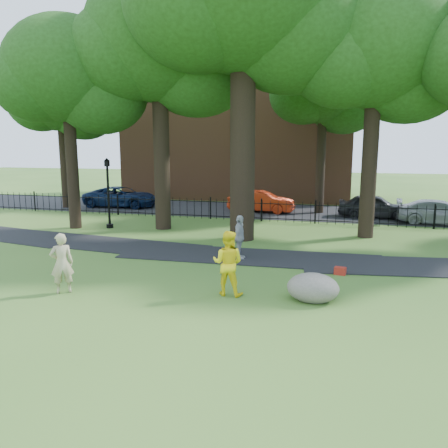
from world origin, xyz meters
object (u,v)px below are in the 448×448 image
(man, at_px, (228,263))
(red_sedan, at_px, (261,202))
(boulder, at_px, (313,286))
(woman, at_px, (62,263))
(big_tree, at_px, (247,2))
(lamppost, at_px, (108,194))

(man, relative_size, red_sedan, 0.45)
(man, height_order, boulder, man)
(red_sedan, bearing_deg, woman, 173.60)
(man, bearing_deg, woman, 15.72)
(big_tree, relative_size, red_sedan, 3.44)
(woman, bearing_deg, red_sedan, -136.00)
(woman, xyz_separation_m, boulder, (7.08, 1.22, -0.47))
(lamppost, height_order, red_sedan, lamppost)
(red_sedan, bearing_deg, man, -170.18)
(lamppost, bearing_deg, boulder, -45.98)
(man, distance_m, red_sedan, 15.90)
(big_tree, relative_size, lamppost, 3.97)
(big_tree, height_order, boulder, big_tree)
(boulder, relative_size, lamppost, 0.40)
(big_tree, height_order, lamppost, big_tree)
(woman, height_order, red_sedan, woman)
(woman, relative_size, man, 0.95)
(lamppost, bearing_deg, red_sedan, 38.93)
(woman, relative_size, boulder, 1.24)
(boulder, distance_m, red_sedan, 16.23)
(man, height_order, lamppost, lamppost)
(big_tree, bearing_deg, lamppost, 173.24)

